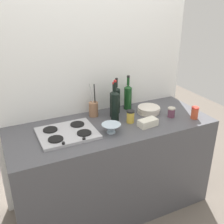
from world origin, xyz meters
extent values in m
plane|color=#6B6056|center=(0.00, 0.00, 0.00)|extent=(6.00, 6.00, 0.00)
cube|color=#4C4C51|center=(0.00, 0.00, 0.45)|extent=(1.80, 0.70, 0.90)
cube|color=white|center=(0.00, 0.38, 1.08)|extent=(1.90, 0.06, 2.16)
cube|color=#B2B2B7|center=(-0.41, -0.01, 0.91)|extent=(0.46, 0.38, 0.02)
cylinder|color=black|center=(-0.52, -0.09, 0.93)|extent=(0.12, 0.12, 0.01)
cylinder|color=black|center=(-0.29, -0.09, 0.93)|extent=(0.12, 0.12, 0.01)
cylinder|color=black|center=(-0.52, 0.08, 0.93)|extent=(0.12, 0.12, 0.01)
cylinder|color=black|center=(-0.29, 0.08, 0.93)|extent=(0.12, 0.12, 0.01)
cylinder|color=black|center=(-0.49, -0.18, 0.93)|extent=(0.02, 0.02, 0.02)
cylinder|color=black|center=(-0.32, -0.18, 0.93)|extent=(0.02, 0.02, 0.02)
cylinder|color=silver|center=(0.42, 0.08, 0.91)|extent=(0.21, 0.21, 0.01)
cylinder|color=silver|center=(0.43, 0.08, 0.92)|extent=(0.21, 0.21, 0.01)
cylinder|color=silver|center=(0.42, 0.08, 0.93)|extent=(0.21, 0.21, 0.01)
cylinder|color=silver|center=(0.43, 0.07, 0.94)|extent=(0.21, 0.21, 0.01)
cylinder|color=silver|center=(0.42, 0.07, 0.96)|extent=(0.21, 0.21, 0.01)
cylinder|color=black|center=(0.15, 0.22, 1.02)|extent=(0.07, 0.07, 0.23)
cone|color=black|center=(0.15, 0.22, 1.15)|extent=(0.07, 0.07, 0.02)
cylinder|color=black|center=(0.15, 0.22, 1.19)|extent=(0.02, 0.02, 0.07)
cylinder|color=black|center=(0.15, 0.22, 1.23)|extent=(0.03, 0.03, 0.02)
cylinder|color=black|center=(0.09, 0.15, 1.01)|extent=(0.07, 0.07, 0.23)
cone|color=black|center=(0.09, 0.15, 1.14)|extent=(0.07, 0.07, 0.02)
cylinder|color=black|center=(0.09, 0.15, 1.18)|extent=(0.02, 0.02, 0.06)
cylinder|color=#B21E1E|center=(0.09, 0.15, 1.22)|extent=(0.02, 0.02, 0.02)
cylinder|color=black|center=(0.06, 0.07, 1.03)|extent=(0.07, 0.07, 0.25)
cone|color=black|center=(0.06, 0.07, 1.17)|extent=(0.07, 0.07, 0.03)
cylinder|color=black|center=(0.06, 0.07, 1.22)|extent=(0.02, 0.02, 0.08)
cylinder|color=#B21E1E|center=(0.06, 0.07, 1.27)|extent=(0.03, 0.03, 0.02)
cylinder|color=#19471E|center=(0.29, 0.26, 1.01)|extent=(0.08, 0.08, 0.22)
cone|color=#19471E|center=(0.29, 0.26, 1.13)|extent=(0.08, 0.08, 0.03)
cylinder|color=#19471E|center=(0.29, 0.26, 1.18)|extent=(0.03, 0.03, 0.08)
cylinder|color=black|center=(0.29, 0.26, 1.23)|extent=(0.03, 0.03, 0.02)
cylinder|color=silver|center=(-0.07, -0.13, 0.91)|extent=(0.07, 0.07, 0.01)
cone|color=silver|center=(-0.07, -0.13, 0.94)|extent=(0.16, 0.16, 0.07)
cube|color=silver|center=(0.27, -0.16, 0.93)|extent=(0.18, 0.11, 0.06)
cylinder|color=#996B4C|center=(-0.08, 0.24, 0.97)|extent=(0.09, 0.09, 0.13)
cylinder|color=#262626|center=(-0.07, 0.22, 1.08)|extent=(0.02, 0.02, 0.26)
cylinder|color=#B7B7B2|center=(-0.08, 0.25, 1.08)|extent=(0.03, 0.05, 0.25)
cylinder|color=gold|center=(0.17, -0.03, 0.95)|extent=(0.07, 0.07, 0.10)
cylinder|color=black|center=(0.17, -0.03, 1.01)|extent=(0.07, 0.07, 0.01)
cylinder|color=#C64C2D|center=(0.73, -0.21, 0.95)|extent=(0.06, 0.06, 0.10)
cylinder|color=red|center=(0.73, -0.21, 1.01)|extent=(0.07, 0.07, 0.01)
cylinder|color=#66384C|center=(0.56, -0.09, 0.94)|extent=(0.07, 0.07, 0.08)
cylinder|color=beige|center=(0.56, -0.09, 0.99)|extent=(0.07, 0.07, 0.01)
camera|label=1|loc=(-0.91, -1.90, 1.95)|focal=43.27mm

